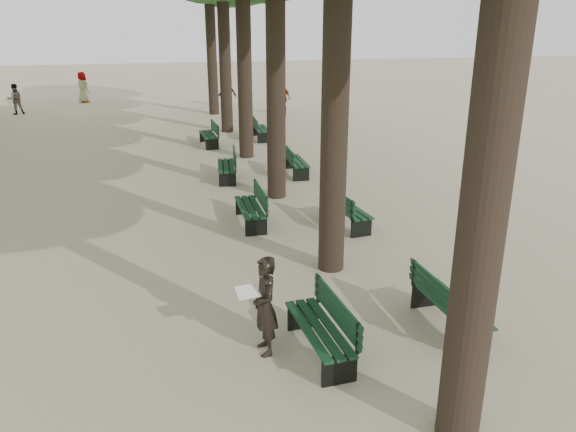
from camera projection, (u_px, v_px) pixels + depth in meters
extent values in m
plane|color=tan|center=(297.00, 360.00, 8.39)|extent=(120.00, 120.00, 0.00)
cylinder|color=#33261C|center=(493.00, 131.00, 5.65)|extent=(0.52, 0.52, 7.50)
cylinder|color=#33261C|center=(336.00, 80.00, 10.22)|extent=(0.52, 0.52, 7.50)
cylinder|color=#33261C|center=(276.00, 61.00, 14.80)|extent=(0.52, 0.52, 7.50)
cylinder|color=#33261C|center=(244.00, 51.00, 19.37)|extent=(0.52, 0.52, 7.50)
cylinder|color=#33261C|center=(224.00, 44.00, 23.95)|extent=(0.52, 0.52, 7.50)
cylinder|color=#33261C|center=(211.00, 40.00, 28.53)|extent=(0.52, 0.52, 7.50)
cube|color=black|center=(318.00, 341.00, 8.46)|extent=(0.63, 1.83, 0.45)
cube|color=black|center=(319.00, 328.00, 8.39)|extent=(0.65, 1.83, 0.04)
cube|color=black|center=(337.00, 309.00, 8.37)|extent=(0.15, 1.80, 0.40)
cube|color=black|center=(250.00, 216.00, 13.81)|extent=(0.54, 1.81, 0.45)
cube|color=black|center=(250.00, 207.00, 13.74)|extent=(0.56, 1.81, 0.04)
cube|color=black|center=(261.00, 196.00, 13.71)|extent=(0.06, 1.80, 0.40)
cube|color=black|center=(226.00, 173.00, 17.65)|extent=(0.73, 1.85, 0.45)
cube|color=black|center=(226.00, 166.00, 17.58)|extent=(0.75, 1.85, 0.04)
cube|color=black|center=(235.00, 157.00, 17.52)|extent=(0.25, 1.79, 0.40)
cube|color=black|center=(208.00, 140.00, 22.33)|extent=(0.60, 1.82, 0.45)
cube|color=black|center=(208.00, 135.00, 22.25)|extent=(0.62, 1.82, 0.04)
cube|color=black|center=(215.00, 127.00, 22.24)|extent=(0.12, 1.80, 0.40)
cube|color=black|center=(450.00, 316.00, 9.16)|extent=(0.56, 1.81, 0.45)
cube|color=black|center=(451.00, 304.00, 9.09)|extent=(0.58, 1.81, 0.04)
cube|color=black|center=(437.00, 291.00, 8.93)|extent=(0.08, 1.80, 0.40)
cube|color=black|center=(347.00, 217.00, 13.72)|extent=(0.72, 1.85, 0.45)
cube|color=black|center=(348.00, 208.00, 13.65)|extent=(0.74, 1.85, 0.04)
cube|color=black|center=(337.00, 199.00, 13.47)|extent=(0.25, 1.79, 0.40)
cube|color=black|center=(296.00, 168.00, 18.22)|extent=(0.59, 1.82, 0.45)
cube|color=black|center=(296.00, 161.00, 18.14)|extent=(0.61, 1.82, 0.04)
cube|color=black|center=(288.00, 153.00, 18.00)|extent=(0.12, 1.80, 0.40)
cube|color=black|center=(261.00, 134.00, 23.52)|extent=(0.62, 1.83, 0.45)
cube|color=black|center=(261.00, 129.00, 23.45)|extent=(0.63, 1.83, 0.04)
cube|color=black|center=(255.00, 122.00, 23.31)|extent=(0.14, 1.80, 0.40)
imported|color=black|center=(265.00, 306.00, 8.34)|extent=(0.37, 0.65, 1.56)
cube|color=white|center=(248.00, 292.00, 8.20)|extent=(0.37, 0.29, 0.12)
imported|color=#262628|center=(83.00, 87.00, 33.51)|extent=(0.81, 0.92, 1.80)
imported|color=#262628|center=(15.00, 99.00, 29.42)|extent=(0.83, 0.56, 1.58)
imported|color=#262628|center=(283.00, 98.00, 29.35)|extent=(0.86, 1.03, 1.73)
imported|color=#262628|center=(227.00, 92.00, 31.91)|extent=(1.12, 0.70, 1.66)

